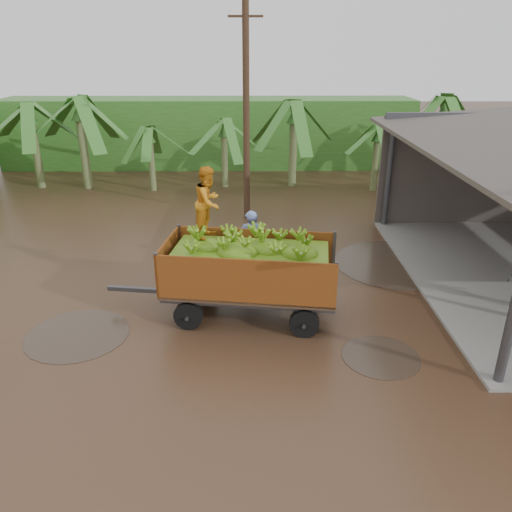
{
  "coord_description": "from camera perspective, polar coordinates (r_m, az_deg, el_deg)",
  "views": [
    {
      "loc": [
        0.39,
        -11.86,
        6.25
      ],
      "look_at": [
        0.49,
        -0.38,
        1.37
      ],
      "focal_mm": 35.0,
      "sensor_mm": 36.0,
      "label": 1
    }
  ],
  "objects": [
    {
      "name": "hedge_north",
      "position": [
        28.31,
        -5.47,
        13.88
      ],
      "size": [
        22.0,
        3.0,
        3.6
      ],
      "primitive_type": "cube",
      "color": "#2D661E",
      "rests_on": "ground"
    },
    {
      "name": "ground",
      "position": [
        13.41,
        -2.1,
        -4.78
      ],
      "size": [
        100.0,
        100.0,
        0.0
      ],
      "primitive_type": "plane",
      "color": "black",
      "rests_on": "ground"
    },
    {
      "name": "banana_plants",
      "position": [
        20.26,
        -17.9,
        9.66
      ],
      "size": [
        24.99,
        20.8,
        4.45
      ],
      "color": "#2D661E",
      "rests_on": "ground"
    },
    {
      "name": "utility_pole",
      "position": [
        18.71,
        -1.12,
        15.83
      ],
      "size": [
        1.2,
        0.24,
        7.7
      ],
      "color": "#47301E",
      "rests_on": "ground"
    },
    {
      "name": "man_blue",
      "position": [
        14.43,
        -0.6,
        1.55
      ],
      "size": [
        0.77,
        0.57,
        1.94
      ],
      "primitive_type": "imported",
      "rotation": [
        0.0,
        0.0,
        3.3
      ],
      "color": "#7186CF",
      "rests_on": "ground"
    },
    {
      "name": "banana_trailer",
      "position": [
        12.07,
        -0.84,
        -1.29
      ],
      "size": [
        5.83,
        2.53,
        3.64
      ],
      "rotation": [
        0.0,
        0.0,
        -0.13
      ],
      "color": "#9E5016",
      "rests_on": "ground"
    }
  ]
}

